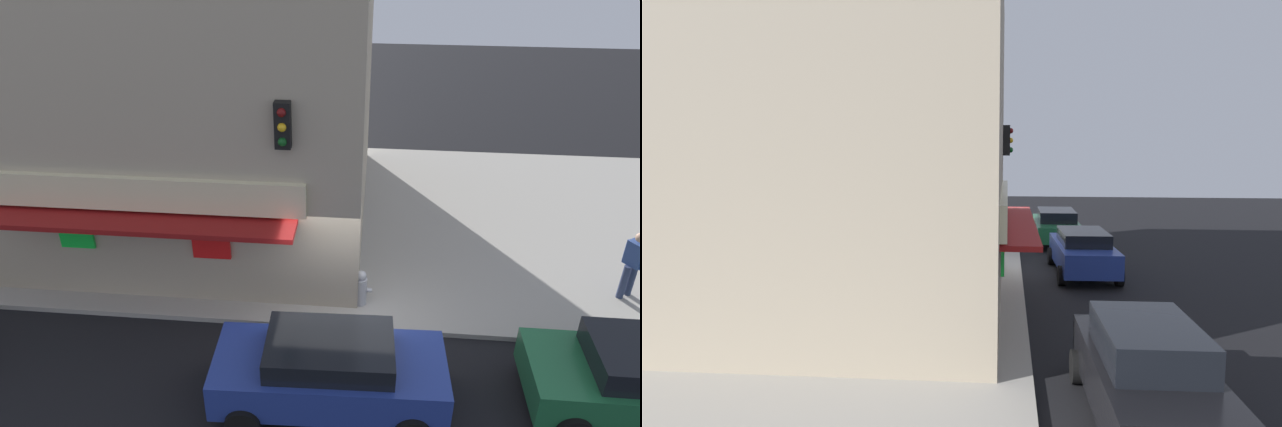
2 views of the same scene
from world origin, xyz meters
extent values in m
plane|color=black|center=(0.00, 0.00, 0.00)|extent=(54.61, 54.61, 0.00)
cube|color=#A39E93|center=(0.00, 5.10, 0.06)|extent=(36.41, 10.20, 0.12)
cube|color=tan|center=(-4.36, 5.11, 4.44)|extent=(9.49, 8.88, 8.63)
cube|color=beige|center=(-4.36, 0.59, 2.89)|extent=(7.21, 0.16, 0.77)
cube|color=maroon|center=(-4.36, 0.24, 2.37)|extent=(6.83, 0.90, 0.12)
cube|color=#19E53F|center=(-5.98, 0.61, 1.74)|extent=(0.78, 0.08, 0.59)
cube|color=red|center=(-2.89, 0.61, 1.59)|extent=(0.85, 0.08, 0.47)
cylinder|color=black|center=(-1.19, 0.84, 2.69)|extent=(0.18, 0.18, 5.13)
cube|color=black|center=(-1.19, 0.59, 4.58)|extent=(0.32, 0.28, 0.95)
sphere|color=maroon|center=(-1.19, 0.44, 4.88)|extent=(0.18, 0.18, 0.18)
sphere|color=yellow|center=(-1.19, 0.44, 4.58)|extent=(0.18, 0.18, 0.18)
sphere|color=#0F4C19|center=(-1.19, 0.44, 4.28)|extent=(0.18, 0.18, 0.18)
cylinder|color=#B2B2B7|center=(0.45, 0.89, 0.47)|extent=(0.29, 0.29, 0.69)
sphere|color=#B2B2B7|center=(0.45, 0.89, 0.89)|extent=(0.24, 0.24, 0.24)
cylinder|color=#B2B2B7|center=(0.24, 0.89, 0.50)|extent=(0.12, 0.10, 0.10)
cylinder|color=#B2B2B7|center=(0.65, 0.89, 0.50)|extent=(0.12, 0.10, 0.10)
cylinder|color=#2D2D2D|center=(-6.42, 1.84, 0.53)|extent=(0.45, 0.45, 0.82)
cylinder|color=navy|center=(6.78, 1.84, 0.56)|extent=(0.22, 0.22, 0.88)
cylinder|color=navy|center=(6.55, 1.70, 0.56)|extent=(0.22, 0.22, 0.88)
cube|color=#334C8C|center=(6.66, 1.77, 1.30)|extent=(0.42, 0.47, 0.59)
cylinder|color=#334C8C|center=(6.54, 1.96, 1.27)|extent=(0.14, 0.14, 0.53)
cylinder|color=#59595B|center=(-7.71, 1.99, 0.33)|extent=(0.41, 0.41, 0.40)
sphere|color=#195623|center=(-7.71, 1.99, 0.81)|extent=(0.65, 0.65, 0.65)
cube|color=navy|center=(-0.03, -2.08, 0.71)|extent=(4.33, 1.95, 0.78)
cube|color=black|center=(-0.03, -2.08, 1.31)|extent=(2.36, 1.59, 0.43)
cylinder|color=black|center=(1.44, -1.13, 0.32)|extent=(0.65, 0.24, 0.64)
cylinder|color=black|center=(-1.55, -1.22, 0.32)|extent=(0.65, 0.24, 0.64)
cylinder|color=black|center=(-1.49, -3.03, 0.32)|extent=(0.65, 0.24, 0.64)
cylinder|color=black|center=(4.31, -0.76, 0.32)|extent=(0.64, 0.22, 0.64)
camera|label=1|loc=(0.58, -10.23, 8.69)|focal=33.31mm
camera|label=2|loc=(-18.62, 0.53, 4.51)|focal=30.60mm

